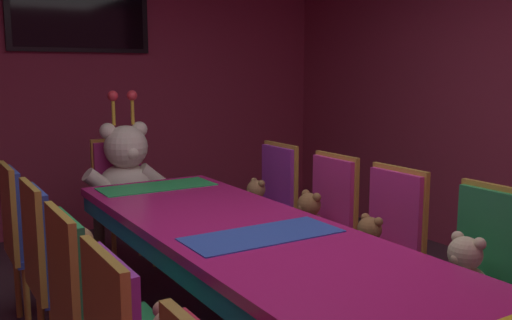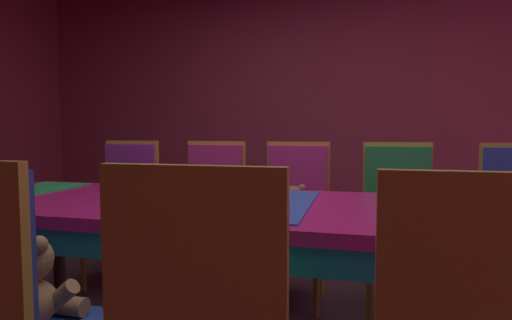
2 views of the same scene
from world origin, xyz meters
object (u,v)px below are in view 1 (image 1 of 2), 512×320
object	(u,v)px
chair_right_2	(388,236)
teddy_right_3	(308,219)
teddy_left_3	(81,257)
chair_right_4	(272,196)
throne_chair	(121,188)
banquet_table	(263,252)
chair_left_3	(51,260)
chair_right_3	(326,215)
wall_tv	(79,11)
teddy_right_2	(368,244)
teddy_left_4	(50,230)
chair_left_2	(84,303)
king_teddy_bear	(127,172)
chair_left_4	(25,229)
teddy_right_1	(463,274)
teddy_right_4	(255,201)
chair_right_1	(484,267)

from	to	relation	value
chair_right_2	teddy_right_3	bearing A→B (deg)	-76.58
teddy_left_3	chair_right_4	distance (m)	1.69
chair_right_2	throne_chair	world-z (taller)	same
banquet_table	teddy_left_3	world-z (taller)	teddy_left_3
chair_right_2	throne_chair	size ratio (longest dim) A/B	1.00
banquet_table	chair_left_3	xyz separation A→B (m)	(-0.85, 0.61, -0.06)
teddy_left_3	throne_chair	bearing A→B (deg)	64.89
teddy_left_3	chair_right_3	world-z (taller)	chair_right_3
chair_right_3	throne_chair	xyz separation A→B (m)	(-0.86, 1.52, 0.00)
chair_left_3	chair_right_2	distance (m)	1.80
wall_tv	teddy_right_2	bearing A→B (deg)	-77.10
chair_left_3	wall_tv	size ratio (longest dim) A/B	0.77
teddy_left_4	teddy_right_2	distance (m)	1.88
chair_left_3	teddy_right_2	distance (m)	1.66
chair_left_2	teddy_left_4	xyz separation A→B (m)	(0.13, 1.26, -0.02)
king_teddy_bear	chair_right_3	bearing A→B (deg)	32.38
chair_left_2	teddy_right_3	size ratio (longest dim) A/B	3.06
chair_right_3	chair_left_4	bearing A→B (deg)	-20.81
teddy_right_1	banquet_table	bearing A→B (deg)	-38.87
teddy_left_3	chair_right_4	xyz separation A→B (m)	(1.57, 0.63, 0.01)
teddy_right_4	wall_tv	distance (m)	2.49
chair_left_2	wall_tv	distance (m)	3.55
teddy_left_4	throne_chair	size ratio (longest dim) A/B	0.29
chair_right_3	teddy_right_4	size ratio (longest dim) A/B	3.34
chair_right_3	teddy_right_4	bearing A→B (deg)	-77.49
teddy_right_2	throne_chair	world-z (taller)	throne_chair
chair_right_2	teddy_right_2	bearing A→B (deg)	0.00
banquet_table	king_teddy_bear	distance (m)	1.95
teddy_right_3	teddy_right_4	world-z (taller)	teddy_right_3
banquet_table	throne_chair	world-z (taller)	throne_chair
banquet_table	teddy_left_4	size ratio (longest dim) A/B	11.12
teddy_right_1	wall_tv	bearing A→B (deg)	-78.90
teddy_left_3	chair_left_2	bearing A→B (deg)	-103.27
chair_left_2	chair_right_1	xyz separation A→B (m)	(1.72, -0.57, 0.00)
chair_right_2	chair_right_3	distance (m)	0.56
teddy_left_3	chair_left_4	world-z (taller)	chair_left_4
chair_right_3	wall_tv	size ratio (longest dim) A/B	0.77
teddy_left_3	throne_chair	size ratio (longest dim) A/B	0.31
chair_left_3	teddy_left_3	distance (m)	0.14
chair_right_2	teddy_right_2	xyz separation A→B (m)	(-0.14, 0.00, -0.02)
teddy_right_1	chair_right_3	bearing A→B (deg)	-96.54
chair_left_4	teddy_left_4	bearing A→B (deg)	-0.00
chair_right_4	chair_right_3	bearing A→B (deg)	89.95
chair_left_2	teddy_right_2	distance (m)	1.56
banquet_table	chair_left_3	distance (m)	1.05
wall_tv	teddy_right_3	bearing A→B (deg)	-74.16
king_teddy_bear	banquet_table	bearing A→B (deg)	-0.00
chair_left_3	wall_tv	bearing A→B (deg)	71.20
teddy_left_4	king_teddy_bear	world-z (taller)	king_teddy_bear
chair_left_4	teddy_right_1	world-z (taller)	chair_left_4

